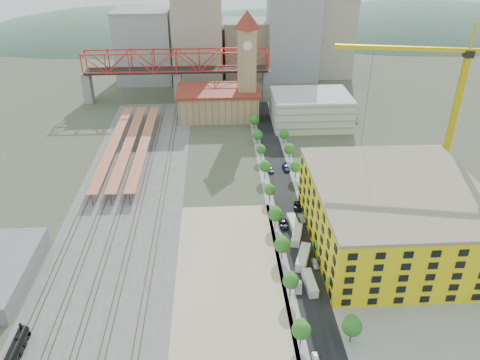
{
  "coord_description": "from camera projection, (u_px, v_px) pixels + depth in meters",
  "views": [
    {
      "loc": [
        -6.64,
        -125.81,
        81.02
      ],
      "look_at": [
        0.54,
        1.39,
        10.0
      ],
      "focal_mm": 35.0,
      "sensor_mm": 36.0,
      "label": 1
    }
  ],
  "objects": [
    {
      "name": "car_7",
      "position": [
        286.0,
        168.0,
        172.78
      ],
      "size": [
        2.64,
        5.57,
        1.57
      ],
      "primitive_type": "imported",
      "rotation": [
        0.0,
        0.0,
        0.08
      ],
      "color": "#1B1D4F",
      "rests_on": "ground"
    },
    {
      "name": "dirt_lot",
      "position": [
        230.0,
        275.0,
        121.81
      ],
      "size": [
        28.0,
        67.0,
        0.06
      ],
      "primitive_type": "cube",
      "color": "tan",
      "rests_on": "ground"
    },
    {
      "name": "truss_bridge",
      "position": [
        177.0,
        64.0,
        230.64
      ],
      "size": [
        94.0,
        9.6,
        25.6
      ],
      "color": "gray",
      "rests_on": "ground"
    },
    {
      "name": "sidewalk_west",
      "position": [
        266.0,
        185.0,
        163.08
      ],
      "size": [
        3.0,
        170.0,
        0.04
      ],
      "primitive_type": "cube",
      "color": "gray",
      "rests_on": "ground"
    },
    {
      "name": "construction_building",
      "position": [
        393.0,
        215.0,
        129.54
      ],
      "size": [
        44.6,
        50.6,
        18.8
      ],
      "color": "yellow",
      "rests_on": "ground"
    },
    {
      "name": "rail_tracks",
      "position": [
        128.0,
        185.0,
        162.82
      ],
      "size": [
        26.56,
        160.0,
        0.18
      ],
      "color": "#382B23",
      "rests_on": "ground"
    },
    {
      "name": "site_trailer_a",
      "position": [
        310.0,
        283.0,
        117.44
      ],
      "size": [
        2.78,
        8.92,
        2.41
      ],
      "primitive_type": "cube",
      "rotation": [
        0.0,
        0.0,
        0.05
      ],
      "color": "silver",
      "rests_on": "ground"
    },
    {
      "name": "parking_garage",
      "position": [
        310.0,
        109.0,
        208.9
      ],
      "size": [
        34.0,
        26.0,
        14.0
      ],
      "primitive_type": "cube",
      "color": "silver",
      "rests_on": "ground"
    },
    {
      "name": "distant_hills",
      "position": [
        274.0,
        125.0,
        417.19
      ],
      "size": [
        647.0,
        264.0,
        227.0
      ],
      "color": "#4C6B59",
      "rests_on": "ground"
    },
    {
      "name": "skyline",
      "position": [
        238.0,
        38.0,
        262.86
      ],
      "size": [
        133.0,
        46.0,
        60.0
      ],
      "color": "#9EA0A3",
      "rests_on": "ground"
    },
    {
      "name": "tower_crane",
      "position": [
        447.0,
        94.0,
        142.97
      ],
      "size": [
        51.72,
        11.95,
        55.9
      ],
      "color": "gold",
      "rests_on": "ground"
    },
    {
      "name": "car_6",
      "position": [
        298.0,
        206.0,
        149.91
      ],
      "size": [
        3.23,
        5.55,
        1.45
      ],
      "primitive_type": "imported",
      "rotation": [
        0.0,
        0.0,
        -0.16
      ],
      "color": "black",
      "rests_on": "ground"
    },
    {
      "name": "site_trailer_c",
      "position": [
        297.0,
        235.0,
        135.18
      ],
      "size": [
        4.65,
        9.23,
        2.44
      ],
      "primitive_type": "cube",
      "rotation": [
        0.0,
        0.0,
        -0.27
      ],
      "color": "silver",
      "rests_on": "ground"
    },
    {
      "name": "sidewalk_east",
      "position": [
        297.0,
        184.0,
        163.62
      ],
      "size": [
        3.0,
        170.0,
        0.04
      ],
      "primitive_type": "cube",
      "color": "gray",
      "rests_on": "ground"
    },
    {
      "name": "site_trailer_d",
      "position": [
        294.0,
        225.0,
        139.84
      ],
      "size": [
        3.29,
        9.44,
        2.53
      ],
      "primitive_type": "cube",
      "rotation": [
        0.0,
        0.0,
        0.09
      ],
      "color": "silver",
      "rests_on": "ground"
    },
    {
      "name": "car_0",
      "position": [
        316.0,
        360.0,
        97.5
      ],
      "size": [
        1.64,
        3.97,
        1.35
      ],
      "primitive_type": "imported",
      "rotation": [
        0.0,
        0.0,
        0.01
      ],
      "color": "white",
      "rests_on": "ground"
    },
    {
      "name": "street_trees",
      "position": [
        286.0,
        200.0,
        154.64
      ],
      "size": [
        15.4,
        124.4,
        8.0
      ],
      "color": "#22631D",
      "rests_on": "ground"
    },
    {
      "name": "car_5",
      "position": [
        301.0,
        218.0,
        143.65
      ],
      "size": [
        1.84,
        4.57,
        1.48
      ],
      "primitive_type": "imported",
      "rotation": [
        0.0,
        0.0,
        0.06
      ],
      "color": "gray",
      "rests_on": "ground"
    },
    {
      "name": "street_asphalt",
      "position": [
        282.0,
        185.0,
        163.35
      ],
      "size": [
        12.0,
        170.0,
        0.06
      ],
      "primitive_type": "cube",
      "color": "black",
      "rests_on": "ground"
    },
    {
      "name": "car_1",
      "position": [
        299.0,
        287.0,
        116.73
      ],
      "size": [
        2.4,
        4.95,
        1.56
      ],
      "primitive_type": "imported",
      "rotation": [
        0.0,
        0.0,
        -0.16
      ],
      "color": "#98999D",
      "rests_on": "ground"
    },
    {
      "name": "car_3",
      "position": [
        270.0,
        170.0,
        171.67
      ],
      "size": [
        2.57,
        4.98,
        1.38
      ],
      "primitive_type": "imported",
      "rotation": [
        0.0,
        0.0,
        0.14
      ],
      "color": "navy",
      "rests_on": "ground"
    },
    {
      "name": "ground",
      "position": [
        239.0,
        209.0,
        149.49
      ],
      "size": [
        400.0,
        400.0,
        0.0
      ],
      "primitive_type": "plane",
      "color": "#474C38",
      "rests_on": "ground"
    },
    {
      "name": "car_2",
      "position": [
        283.0,
        224.0,
        140.98
      ],
      "size": [
        2.58,
        5.53,
        1.53
      ],
      "primitive_type": "imported",
      "rotation": [
        0.0,
        0.0,
        0.01
      ],
      "color": "black",
      "rests_on": "ground"
    },
    {
      "name": "clock_tower",
      "position": [
        247.0,
        56.0,
        205.68
      ],
      "size": [
        12.0,
        12.0,
        52.0
      ],
      "color": "tan",
      "rests_on": "ground"
    },
    {
      "name": "station_hall",
      "position": [
        218.0,
        102.0,
        217.51
      ],
      "size": [
        38.0,
        24.0,
        13.1
      ],
      "color": "tan",
      "rests_on": "ground"
    },
    {
      "name": "ballast_strip",
      "position": [
        133.0,
        185.0,
        162.97
      ],
      "size": [
        36.0,
        165.0,
        0.06
      ],
      "primitive_type": "cube",
      "color": "#605E59",
      "rests_on": "ground"
    },
    {
      "name": "platform_canopies",
      "position": [
        129.0,
        143.0,
        184.77
      ],
      "size": [
        16.0,
        80.0,
        4.12
      ],
      "color": "#D77B53",
      "rests_on": "ground"
    },
    {
      "name": "construction_pad",
      "position": [
        398.0,
        242.0,
        134.25
      ],
      "size": [
        50.0,
        90.0,
        0.06
      ],
      "primitive_type": "cube",
      "color": "gray",
      "rests_on": "ground"
    },
    {
      "name": "site_trailer_b",
      "position": [
        303.0,
        257.0,
        126.06
      ],
      "size": [
        5.83,
        10.41,
        2.76
      ],
      "primitive_type": "cube",
      "rotation": [
        0.0,
        0.0,
        -0.33
      ],
      "color": "silver",
      "rests_on": "ground"
    },
    {
      "name": "car_4",
      "position": [
        315.0,
        264.0,
        124.75
      ],
      "size": [
        1.76,
        4.15,
        1.4
      ],
      "primitive_type": "imported",
      "rotation": [
        0.0,
        0.0,
        0.03
      ],
      "color": "white",
      "rests_on": "ground"
    }
  ]
}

